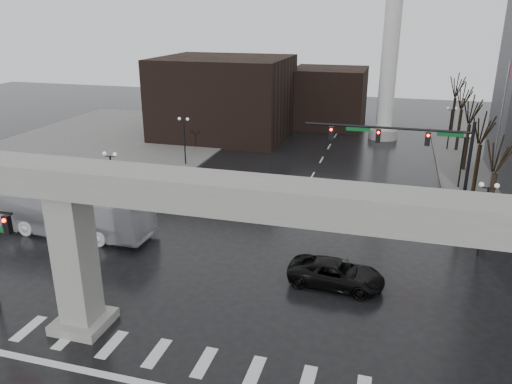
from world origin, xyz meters
TOP-DOWN VIEW (x-y plane):
  - ground at (0.00, 0.00)m, footprint 160.00×160.00m
  - sidewalk_nw at (-26.00, 36.00)m, footprint 28.00×36.00m
  - elevated_guideway at (1.26, 0.00)m, footprint 48.00×2.60m
  - building_far_left at (-14.00, 42.00)m, footprint 16.00×14.00m
  - building_far_mid at (-2.00, 52.00)m, footprint 10.00×10.00m
  - smokestack at (6.00, 46.00)m, footprint 3.60×3.60m
  - signal_mast_arm at (8.99, 18.80)m, footprint 12.12×0.43m
  - flagpole_assembly at (15.29, 22.00)m, footprint 2.06×0.12m
  - lamp_right_0 at (13.50, 14.00)m, footprint 1.22×0.32m
  - lamp_right_1 at (13.50, 28.00)m, footprint 1.22×0.32m
  - lamp_right_2 at (13.50, 42.00)m, footprint 1.22×0.32m
  - lamp_left_0 at (-13.50, 14.00)m, footprint 1.22×0.32m
  - lamp_left_1 at (-13.50, 28.00)m, footprint 1.22×0.32m
  - lamp_left_2 at (-13.50, 42.00)m, footprint 1.22×0.32m
  - tree_right_0 at (14.53, 18.02)m, footprint 1.09×1.58m
  - tree_right_1 at (14.53, 26.02)m, footprint 1.09×1.61m
  - tree_right_2 at (14.53, 34.02)m, footprint 1.10×1.63m
  - tree_right_3 at (14.53, 42.02)m, footprint 1.11×1.66m
  - tree_right_4 at (14.53, 50.02)m, footprint 1.12×1.69m
  - pickup_truck at (4.93, 7.58)m, footprint 5.78×3.00m
  - city_bus at (-14.87, 9.79)m, footprint 13.23×3.34m

SIDE VIEW (x-z plane):
  - ground at x=0.00m, z-range 0.00..0.00m
  - sidewalk_nw at x=-26.00m, z-range 0.00..0.15m
  - pickup_truck at x=4.93m, z-range 0.00..1.56m
  - city_bus at x=-14.87m, z-range 0.00..3.67m
  - tree_right_0 at x=14.53m, z-range -0.97..6.54m
  - tree_right_1 at x=14.53m, z-range -0.99..6.69m
  - tree_right_2 at x=14.53m, z-range -1.01..6.84m
  - tree_right_3 at x=14.53m, z-range -1.03..6.99m
  - tree_right_4 at x=14.53m, z-range -1.05..7.14m
  - lamp_right_0 at x=13.50m, z-range 0.92..6.03m
  - lamp_right_1 at x=13.50m, z-range 0.92..6.03m
  - lamp_right_2 at x=13.50m, z-range 0.92..6.03m
  - lamp_left_0 at x=-13.50m, z-range 0.92..6.03m
  - lamp_left_1 at x=-13.50m, z-range 0.92..6.03m
  - lamp_left_2 at x=-13.50m, z-range 0.92..6.03m
  - building_far_mid at x=-2.00m, z-range 0.00..8.00m
  - building_far_left at x=-14.00m, z-range 0.00..10.00m
  - signal_mast_arm at x=8.99m, z-range 1.83..9.83m
  - elevated_guideway at x=1.26m, z-range 2.53..11.23m
  - flagpole_assembly at x=15.29m, z-range 1.53..13.53m
  - smokestack at x=6.00m, z-range -1.65..28.35m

